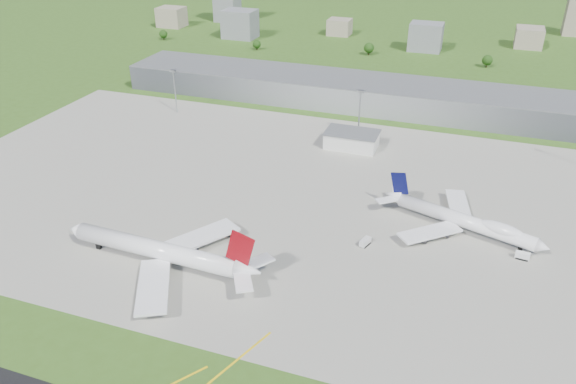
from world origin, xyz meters
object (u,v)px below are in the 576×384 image
(airliner_blue_quad, at_px, (464,221))
(tug_yellow, at_px, (229,234))
(airliner_red_twin, at_px, (163,252))
(van_white_far, at_px, (522,256))
(van_white_near, at_px, (365,242))

(airliner_blue_quad, relative_size, tug_yellow, 17.91)
(airliner_blue_quad, bearing_deg, tug_yellow, -140.11)
(airliner_red_twin, height_order, airliner_blue_quad, airliner_red_twin)
(van_white_far, bearing_deg, airliner_red_twin, -152.70)
(tug_yellow, height_order, van_white_far, van_white_far)
(tug_yellow, distance_m, van_white_near, 52.05)
(airliner_blue_quad, height_order, van_white_near, airliner_blue_quad)
(tug_yellow, xyz_separation_m, van_white_near, (50.84, 11.15, 0.50))
(tug_yellow, bearing_deg, airliner_blue_quad, -2.98)
(airliner_red_twin, xyz_separation_m, tug_yellow, (13.68, 25.01, -4.87))
(airliner_blue_quad, relative_size, van_white_far, 12.23)
(van_white_far, bearing_deg, van_white_near, -163.43)
(airliner_red_twin, bearing_deg, van_white_far, -156.58)
(airliner_red_twin, height_order, tug_yellow, airliner_red_twin)
(airliner_red_twin, xyz_separation_m, van_white_far, (119.89, 46.31, -4.42))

